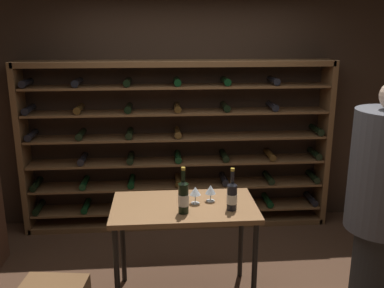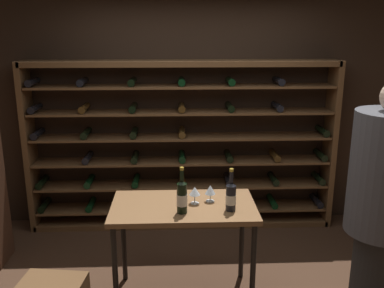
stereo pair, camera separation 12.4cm
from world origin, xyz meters
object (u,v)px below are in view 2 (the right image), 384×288
(wine_rack, at_px, (181,147))
(wine_glass_stemmed_right, at_px, (210,190))
(wine_bottle_amber_reserve, at_px, (231,196))
(tasting_table, at_px, (183,215))
(wine_bottle_green_slim, at_px, (182,196))
(wine_glass_stemmed_left, at_px, (195,192))
(person_guest_blue_shirt, at_px, (383,202))

(wine_rack, distance_m, wine_glass_stemmed_right, 1.35)
(wine_bottle_amber_reserve, distance_m, wine_glass_stemmed_right, 0.23)
(tasting_table, xyz_separation_m, wine_bottle_green_slim, (-0.01, -0.15, 0.23))
(wine_glass_stemmed_left, bearing_deg, person_guest_blue_shirt, -19.36)
(person_guest_blue_shirt, bearing_deg, tasting_table, 60.04)
(wine_bottle_amber_reserve, xyz_separation_m, wine_glass_stemmed_right, (-0.14, 0.18, -0.02))
(person_guest_blue_shirt, height_order, wine_bottle_green_slim, person_guest_blue_shirt)
(tasting_table, xyz_separation_m, wine_glass_stemmed_left, (0.09, 0.02, 0.20))
(wine_rack, bearing_deg, wine_glass_stemmed_right, -80.55)
(tasting_table, height_order, wine_glass_stemmed_right, wine_glass_stemmed_right)
(person_guest_blue_shirt, relative_size, wine_glass_stemmed_right, 13.44)
(tasting_table, xyz_separation_m, wine_bottle_amber_reserve, (0.36, -0.12, 0.21))
(wine_glass_stemmed_left, xyz_separation_m, wine_glass_stemmed_right, (0.13, 0.04, -0.01))
(tasting_table, relative_size, wine_bottle_amber_reserve, 3.40)
(wine_glass_stemmed_left, bearing_deg, tasting_table, -166.11)
(person_guest_blue_shirt, relative_size, wine_bottle_amber_reserve, 5.52)
(person_guest_blue_shirt, height_order, wine_bottle_amber_reserve, person_guest_blue_shirt)
(person_guest_blue_shirt, xyz_separation_m, wine_bottle_amber_reserve, (-1.04, 0.32, -0.07))
(wine_rack, relative_size, wine_bottle_amber_reserve, 10.01)
(wine_glass_stemmed_right, bearing_deg, wine_bottle_green_slim, -138.19)
(tasting_table, height_order, wine_bottle_amber_reserve, wine_bottle_amber_reserve)
(person_guest_blue_shirt, bearing_deg, wine_glass_stemmed_right, 54.50)
(person_guest_blue_shirt, xyz_separation_m, wine_glass_stemmed_left, (-1.31, 0.46, -0.08))
(person_guest_blue_shirt, relative_size, wine_glass_stemmed_left, 13.19)
(wine_rack, relative_size, wine_glass_stemmed_left, 23.90)
(wine_rack, height_order, wine_bottle_amber_reserve, wine_rack)
(wine_glass_stemmed_right, bearing_deg, wine_bottle_amber_reserve, -51.20)
(tasting_table, height_order, wine_glass_stemmed_left, wine_glass_stemmed_left)
(tasting_table, distance_m, wine_bottle_green_slim, 0.27)
(wine_bottle_green_slim, xyz_separation_m, wine_glass_stemmed_left, (0.11, 0.17, -0.03))
(wine_bottle_green_slim, height_order, wine_bottle_amber_reserve, wine_bottle_green_slim)
(wine_glass_stemmed_left, bearing_deg, wine_bottle_green_slim, -121.69)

